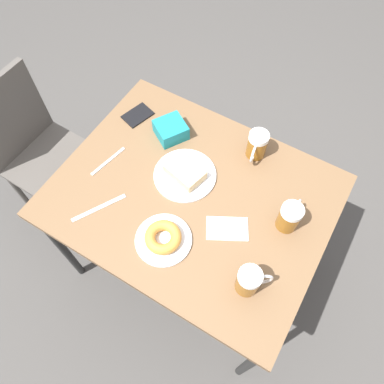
{
  "coord_description": "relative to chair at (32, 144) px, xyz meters",
  "views": [
    {
      "loc": [
        -0.62,
        -0.37,
        2.04
      ],
      "look_at": [
        0.0,
        0.0,
        0.77
      ],
      "focal_mm": 35.0,
      "sensor_mm": 36.0,
      "label": 1
    }
  ],
  "objects": [
    {
      "name": "blue_pouch",
      "position": [
        0.26,
        -0.68,
        0.26
      ],
      "size": [
        0.16,
        0.16,
        0.07
      ],
      "rotation": [
        0.0,
        0.0,
        2.59
      ],
      "color": "teal",
      "rests_on": "table"
    },
    {
      "name": "beer_mug_left",
      "position": [
        -0.16,
        -1.26,
        0.29
      ],
      "size": [
        0.1,
        0.11,
        0.12
      ],
      "color": "#8C5619",
      "rests_on": "table"
    },
    {
      "name": "fork",
      "position": [
        0.01,
        -0.53,
        0.23
      ],
      "size": [
        0.18,
        0.05,
        0.0
      ],
      "rotation": [
        0.0,
        0.0,
        4.52
      ],
      "color": "silver",
      "rests_on": "table"
    },
    {
      "name": "napkin_folded",
      "position": [
        -0.01,
        -1.09,
        0.23
      ],
      "size": [
        0.16,
        0.18,
        0.0
      ],
      "rotation": [
        0.0,
        0.0,
        2.07
      ],
      "color": "white",
      "rests_on": "table"
    },
    {
      "name": "knife",
      "position": [
        -0.18,
        -0.63,
        0.23
      ],
      "size": [
        0.2,
        0.12,
        0.0
      ],
      "rotation": [
        0.0,
        0.0,
        4.19
      ],
      "color": "silver",
      "rests_on": "table"
    },
    {
      "name": "plate_with_donut",
      "position": [
        -0.17,
        -0.92,
        0.25
      ],
      "size": [
        0.21,
        0.21,
        0.05
      ],
      "color": "silver",
      "rests_on": "table"
    },
    {
      "name": "table",
      "position": [
        0.05,
        -0.91,
        0.16
      ],
      "size": [
        0.84,
        1.07,
        0.75
      ],
      "color": "brown",
      "rests_on": "ground_plane"
    },
    {
      "name": "beer_mug_right",
      "position": [
        0.13,
        -1.28,
        0.29
      ],
      "size": [
        0.13,
        0.08,
        0.12
      ],
      "color": "#8C5619",
      "rests_on": "table"
    },
    {
      "name": "chair",
      "position": [
        0.0,
        0.0,
        0.0
      ],
      "size": [
        0.41,
        0.41,
        0.88
      ],
      "rotation": [
        0.0,
        0.0,
        -0.02
      ],
      "color": "#514C47",
      "rests_on": "ground_plane"
    },
    {
      "name": "passport_near_edge",
      "position": [
        0.28,
        -0.49,
        0.23
      ],
      "size": [
        0.15,
        0.12,
        0.01
      ],
      "rotation": [
        0.0,
        0.0,
        4.42
      ],
      "color": "black",
      "rests_on": "table"
    },
    {
      "name": "beer_mug_center",
      "position": [
        0.36,
        -1.03,
        0.29
      ],
      "size": [
        0.13,
        0.08,
        0.12
      ],
      "color": "#8C5619",
      "rests_on": "table"
    },
    {
      "name": "plate_with_cake",
      "position": [
        0.11,
        -0.84,
        0.24
      ],
      "size": [
        0.25,
        0.25,
        0.05
      ],
      "color": "silver",
      "rests_on": "table"
    },
    {
      "name": "ground_plane",
      "position": [
        0.05,
        -0.91,
        -0.53
      ],
      "size": [
        8.0,
        8.0,
        0.0
      ],
      "primitive_type": "plane",
      "color": "#474442"
    }
  ]
}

